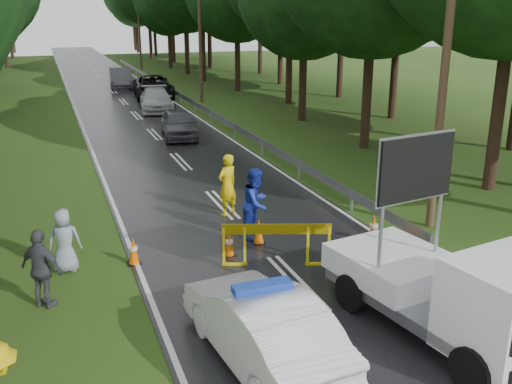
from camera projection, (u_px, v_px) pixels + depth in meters
name	position (u px, v px, depth m)	size (l,w,h in m)	color
ground	(296.00, 282.00, 13.35)	(160.00, 160.00, 0.00)	#254413
road	(123.00, 102.00, 40.21)	(7.00, 140.00, 0.02)	black
guardrail	(176.00, 92.00, 40.96)	(0.12, 60.06, 0.70)	gray
utility_pole_near	(447.00, 50.00, 15.32)	(1.40, 0.24, 10.00)	#493322
utility_pole_mid	(200.00, 27.00, 38.60)	(1.40, 0.24, 10.00)	#493322
utility_pole_far	(139.00, 22.00, 61.88)	(1.40, 0.24, 10.00)	#493322
police_sedan	(262.00, 327.00, 10.12)	(1.97, 4.42, 1.55)	silver
work_truck	(453.00, 291.00, 10.75)	(2.82, 5.00, 3.78)	gray
barrier	(276.00, 234.00, 13.96)	(2.56, 0.95, 1.12)	yellow
officer	(227.00, 185.00, 17.50)	(0.71, 0.47, 1.95)	yellow
civilian	(256.00, 203.00, 15.77)	(0.97, 0.76, 2.00)	#192FA7
bystander_mid	(42.00, 269.00, 11.99)	(1.03, 0.43, 1.76)	#42454A
bystander_right	(64.00, 241.00, 13.71)	(0.78, 0.51, 1.59)	#8692A1
queue_car_first	(179.00, 124.00, 28.62)	(1.65, 4.09, 1.39)	#45474D
queue_car_second	(156.00, 100.00, 36.44)	(1.98, 4.88, 1.42)	#ABAEB3
queue_car_third	(153.00, 87.00, 42.09)	(2.68, 5.80, 1.61)	black
queue_car_fourth	(121.00, 78.00, 47.45)	(1.74, 5.00, 1.65)	#46474E
cone_center	(229.00, 244.00, 14.71)	(0.31, 0.31, 0.65)	black
cone_far	(259.00, 232.00, 15.48)	(0.33, 0.33, 0.71)	black
cone_left_mid	(134.00, 251.00, 14.23)	(0.34, 0.34, 0.71)	black
cone_right	(374.00, 229.00, 15.55)	(0.38, 0.38, 0.81)	black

